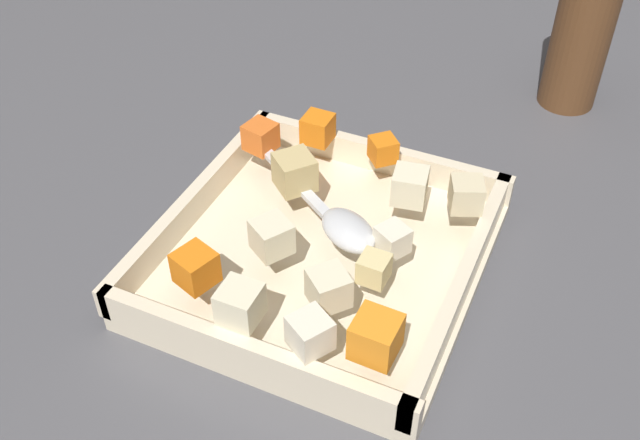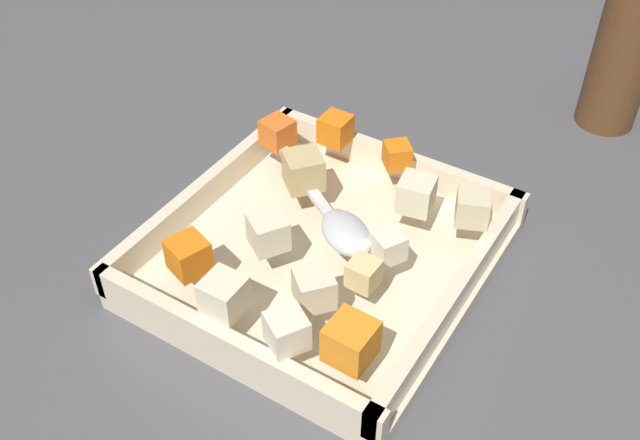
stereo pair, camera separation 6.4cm
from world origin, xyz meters
name	(u,v)px [view 2 (the right image)]	position (x,y,z in m)	size (l,w,h in m)	color
ground_plane	(335,254)	(0.00, 0.00, 0.00)	(4.00, 4.00, 0.00)	#4C4C51
baking_dish	(320,254)	(-0.02, 0.00, 0.01)	(0.29, 0.27, 0.04)	beige
carrot_chunk_mid_right	(335,129)	(0.10, 0.06, 0.06)	(0.03, 0.03, 0.03)	orange
carrot_chunk_rim_edge	(351,341)	(-0.12, -0.09, 0.06)	(0.03, 0.03, 0.03)	orange
carrot_chunk_front_center	(277,133)	(0.06, 0.11, 0.06)	(0.03, 0.03, 0.03)	orange
carrot_chunk_far_right	(188,256)	(-0.12, 0.07, 0.06)	(0.03, 0.03, 0.03)	orange
carrot_chunk_corner_ne	(397,155)	(0.10, -0.01, 0.06)	(0.02, 0.02, 0.02)	orange
potato_chunk_corner_se	(473,208)	(0.06, -0.10, 0.06)	(0.03, 0.03, 0.03)	beige
potato_chunk_near_left	(224,295)	(-0.14, 0.02, 0.06)	(0.03, 0.03, 0.03)	beige
potato_chunk_under_handle	(364,273)	(-0.06, -0.06, 0.06)	(0.02, 0.02, 0.02)	#E0CC89
potato_chunk_far_left	(416,194)	(0.05, -0.05, 0.06)	(0.03, 0.03, 0.03)	beige
potato_chunk_near_spoon	(303,170)	(0.02, 0.05, 0.06)	(0.03, 0.03, 0.03)	tan
potato_chunk_corner_nw	(268,232)	(-0.06, 0.03, 0.06)	(0.03, 0.03, 0.03)	beige
potato_chunk_corner_sw	(314,288)	(-0.09, -0.04, 0.06)	(0.03, 0.03, 0.03)	beige
parsnip_chunk_near_right	(388,246)	(-0.02, -0.06, 0.06)	(0.02, 0.02, 0.02)	silver
parsnip_chunk_center	(287,331)	(-0.14, -0.04, 0.06)	(0.03, 0.03, 0.03)	silver
serving_spoon	(339,224)	(-0.01, -0.01, 0.05)	(0.13, 0.18, 0.02)	silver
pepper_mill	(627,44)	(0.35, -0.15, 0.10)	(0.06, 0.06, 0.22)	brown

